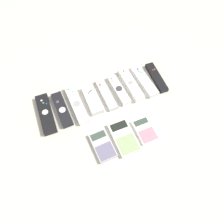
# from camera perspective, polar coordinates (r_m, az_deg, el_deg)

# --- Properties ---
(ground_plane) EXTENTS (3.00, 3.00, 0.00)m
(ground_plane) POSITION_cam_1_polar(r_m,az_deg,el_deg) (0.94, 0.62, -1.72)
(ground_plane) COLOR beige
(remote_0) EXTENTS (0.06, 0.20, 0.02)m
(remote_0) POSITION_cam_1_polar(r_m,az_deg,el_deg) (0.98, -16.89, -0.43)
(remote_0) COLOR black
(remote_0) RESTS_ON ground_plane
(remote_1) EXTENTS (0.05, 0.18, 0.02)m
(remote_1) POSITION_cam_1_polar(r_m,az_deg,el_deg) (0.98, -12.93, 0.71)
(remote_1) COLOR black
(remote_1) RESTS_ON ground_plane
(remote_2) EXTENTS (0.05, 0.21, 0.02)m
(remote_2) POSITION_cam_1_polar(r_m,az_deg,el_deg) (0.98, -9.19, 1.98)
(remote_2) COLOR white
(remote_2) RESTS_ON ground_plane
(remote_3) EXTENTS (0.06, 0.15, 0.03)m
(remote_3) POSITION_cam_1_polar(r_m,az_deg,el_deg) (0.98, -5.18, 3.25)
(remote_3) COLOR silver
(remote_3) RESTS_ON ground_plane
(remote_4) EXTENTS (0.05, 0.17, 0.02)m
(remote_4) POSITION_cam_1_polar(r_m,az_deg,el_deg) (1.00, -1.51, 4.61)
(remote_4) COLOR #B7B7BC
(remote_4) RESTS_ON ground_plane
(remote_5) EXTENTS (0.05, 0.17, 0.02)m
(remote_5) POSITION_cam_1_polar(r_m,az_deg,el_deg) (1.01, 1.75, 5.84)
(remote_5) COLOR white
(remote_5) RESTS_ON ground_plane
(remote_6) EXTENTS (0.05, 0.19, 0.03)m
(remote_6) POSITION_cam_1_polar(r_m,az_deg,el_deg) (1.03, 4.93, 7.15)
(remote_6) COLOR white
(remote_6) RESTS_ON ground_plane
(remote_7) EXTENTS (0.06, 0.19, 0.02)m
(remote_7) POSITION_cam_1_polar(r_m,az_deg,el_deg) (1.06, 8.35, 8.07)
(remote_7) COLOR silver
(remote_7) RESTS_ON ground_plane
(remote_8) EXTENTS (0.05, 0.18, 0.02)m
(remote_8) POSITION_cam_1_polar(r_m,az_deg,el_deg) (1.08, 11.51, 8.85)
(remote_8) COLOR black
(remote_8) RESTS_ON ground_plane
(calculator_0) EXTENTS (0.08, 0.13, 0.02)m
(calculator_0) POSITION_cam_1_polar(r_m,az_deg,el_deg) (0.88, -2.45, -8.73)
(calculator_0) COLOR #B2B2B7
(calculator_0) RESTS_ON ground_plane
(calculator_1) EXTENTS (0.09, 0.15, 0.02)m
(calculator_1) POSITION_cam_1_polar(r_m,az_deg,el_deg) (0.90, 3.17, -6.61)
(calculator_1) COLOR silver
(calculator_1) RESTS_ON ground_plane
(calculator_2) EXTENTS (0.07, 0.11, 0.02)m
(calculator_2) POSITION_cam_1_polar(r_m,az_deg,el_deg) (0.92, 8.60, -4.76)
(calculator_2) COLOR silver
(calculator_2) RESTS_ON ground_plane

